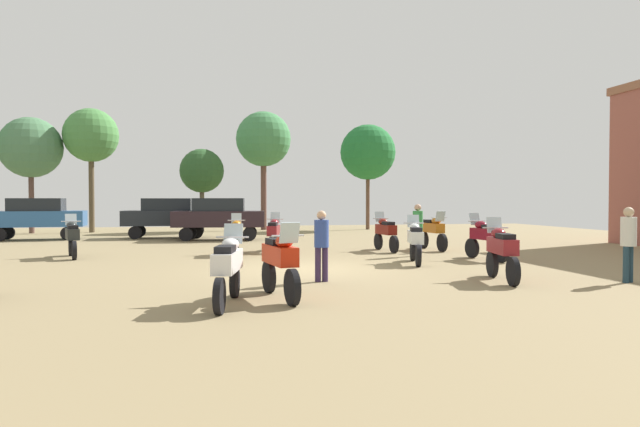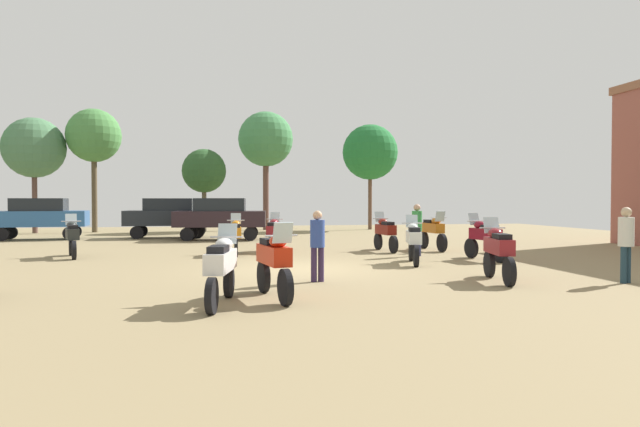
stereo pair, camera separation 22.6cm
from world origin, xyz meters
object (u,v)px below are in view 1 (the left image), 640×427
(motorcycle_13, at_px, (415,240))
(tree_3, at_px, (368,152))
(car_3, at_px, (167,215))
(motorcycle_9, at_px, (274,232))
(person_1, at_px, (628,239))
(tree_1, at_px, (91,136))
(motorcycle_6, at_px, (386,232))
(motorcycle_2, at_px, (237,235))
(person_2, at_px, (321,240))
(motorcycle_8, at_px, (72,236))
(motorcycle_4, at_px, (502,250))
(motorcycle_5, at_px, (486,237))
(tree_4, at_px, (202,171))
(motorcycle_11, at_px, (280,261))
(car_1, at_px, (37,215))
(tree_5, at_px, (31,148))
(person_3, at_px, (418,226))
(car_2, at_px, (219,216))
(motorcycle_12, at_px, (433,231))
(motorcycle_3, at_px, (228,266))
(tree_7, at_px, (264,140))

(motorcycle_13, distance_m, tree_3, 19.83)
(car_3, bearing_deg, tree_3, -63.55)
(motorcycle_9, bearing_deg, person_1, -39.61)
(tree_3, bearing_deg, tree_1, -180.00)
(motorcycle_6, xyz_separation_m, motorcycle_13, (-0.39, -4.03, -0.00))
(motorcycle_9, bearing_deg, motorcycle_2, -132.18)
(motorcycle_6, distance_m, car_3, 12.49)
(motorcycle_9, distance_m, person_2, 7.72)
(motorcycle_8, height_order, tree_3, tree_3)
(motorcycle_4, bearing_deg, motorcycle_8, 157.37)
(motorcycle_6, bearing_deg, motorcycle_2, 178.64)
(motorcycle_5, relative_size, tree_4, 0.43)
(motorcycle_9, xyz_separation_m, motorcycle_11, (-0.98, -9.76, 0.03))
(motorcycle_5, relative_size, person_2, 1.29)
(car_1, bearing_deg, tree_4, -58.78)
(person_1, bearing_deg, motorcycle_5, 76.97)
(car_1, bearing_deg, motorcycle_4, -143.07)
(motorcycle_9, distance_m, person_1, 11.70)
(motorcycle_4, xyz_separation_m, person_2, (-4.17, 0.75, 0.24))
(tree_5, bearing_deg, person_3, -44.14)
(car_2, height_order, person_2, car_2)
(motorcycle_12, xyz_separation_m, motorcycle_13, (-2.30, -4.11, -0.03))
(motorcycle_11, bearing_deg, person_2, -131.03)
(motorcycle_13, xyz_separation_m, person_3, (0.90, 2.11, 0.32))
(motorcycle_11, height_order, car_3, car_3)
(motorcycle_2, relative_size, motorcycle_5, 0.98)
(motorcycle_6, relative_size, motorcycle_11, 0.97)
(motorcycle_2, relative_size, car_3, 0.48)
(motorcycle_4, bearing_deg, motorcycle_3, -153.43)
(motorcycle_6, distance_m, motorcycle_13, 4.05)
(motorcycle_13, relative_size, tree_4, 0.42)
(motorcycle_6, distance_m, tree_4, 16.40)
(motorcycle_3, relative_size, tree_5, 0.33)
(car_1, bearing_deg, car_2, -107.20)
(motorcycle_5, bearing_deg, motorcycle_9, 138.26)
(motorcycle_11, distance_m, motorcycle_12, 11.57)
(tree_5, distance_m, tree_7, 13.57)
(motorcycle_11, bearing_deg, motorcycle_8, -66.98)
(car_1, relative_size, person_2, 2.67)
(motorcycle_6, height_order, car_2, car_2)
(motorcycle_4, bearing_deg, person_3, 99.39)
(person_1, bearing_deg, person_3, 88.00)
(person_3, distance_m, tree_7, 18.72)
(motorcycle_4, xyz_separation_m, person_3, (0.22, 5.90, 0.31))
(motorcycle_9, height_order, person_1, person_1)
(car_1, distance_m, car_2, 8.83)
(motorcycle_2, xyz_separation_m, tree_3, (9.18, 15.25, 4.31))
(person_1, bearing_deg, tree_4, 90.62)
(car_3, bearing_deg, person_2, -162.87)
(motorcycle_3, relative_size, tree_4, 0.44)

